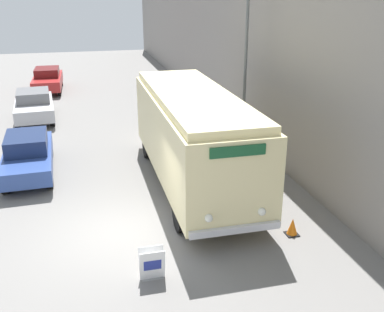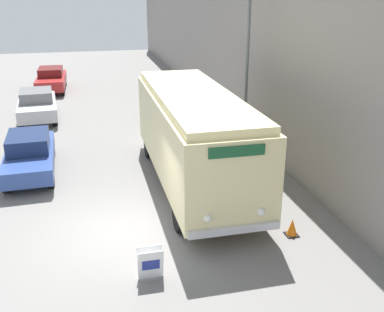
% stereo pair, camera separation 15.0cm
% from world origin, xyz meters
% --- Properties ---
extents(ground_plane, '(80.00, 80.00, 0.00)m').
position_xyz_m(ground_plane, '(0.00, 0.00, 0.00)').
color(ground_plane, slate).
extents(building_wall_right, '(0.30, 60.00, 7.96)m').
position_xyz_m(building_wall_right, '(6.70, 10.00, 3.98)').
color(building_wall_right, gray).
rests_on(building_wall_right, ground_plane).
extents(vintage_bus, '(2.66, 9.14, 3.34)m').
position_xyz_m(vintage_bus, '(2.87, 2.86, 1.89)').
color(vintage_bus, black).
rests_on(vintage_bus, ground_plane).
extents(sign_board, '(0.61, 0.31, 0.82)m').
position_xyz_m(sign_board, '(0.54, -2.35, 0.40)').
color(sign_board, gray).
rests_on(sign_board, ground_plane).
extents(streetlamp, '(0.36, 0.36, 7.40)m').
position_xyz_m(streetlamp, '(5.59, 5.21, 4.70)').
color(streetlamp, '#595E60').
rests_on(streetlamp, ground_plane).
extents(parked_car_near, '(1.90, 4.65, 1.51)m').
position_xyz_m(parked_car_near, '(-2.90, 5.31, 0.76)').
color(parked_car_near, black).
rests_on(parked_car_near, ground_plane).
extents(parked_car_mid, '(2.24, 4.67, 1.53)m').
position_xyz_m(parked_car_mid, '(-3.24, 13.09, 0.78)').
color(parked_car_mid, black).
rests_on(parked_car_mid, ground_plane).
extents(parked_car_far, '(1.87, 4.78, 1.54)m').
position_xyz_m(parked_car_far, '(-2.88, 20.21, 0.79)').
color(parked_car_far, black).
rests_on(parked_car_far, ground_plane).
extents(traffic_cone, '(0.36, 0.36, 0.51)m').
position_xyz_m(traffic_cone, '(4.75, -1.28, 0.25)').
color(traffic_cone, black).
rests_on(traffic_cone, ground_plane).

